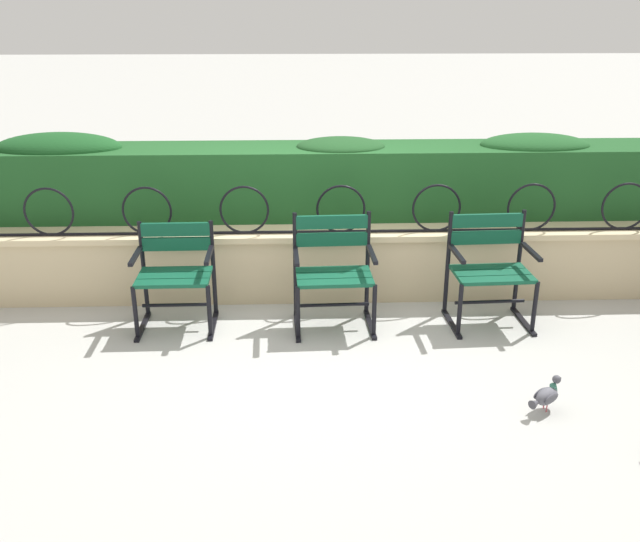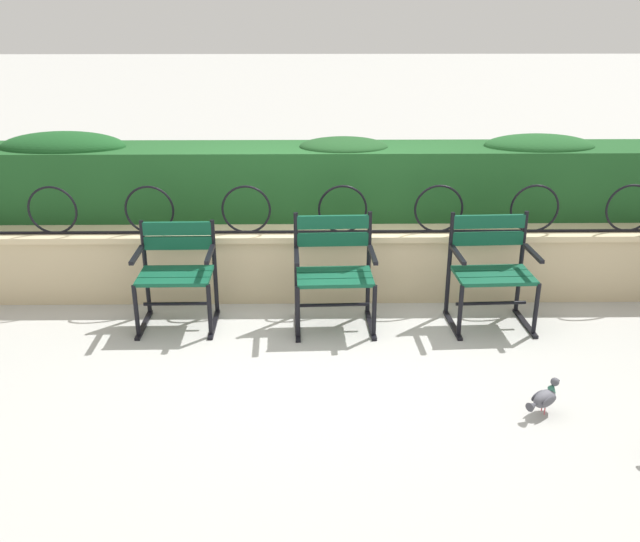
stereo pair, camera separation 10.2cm
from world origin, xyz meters
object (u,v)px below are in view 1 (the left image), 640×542
at_px(park_chair_left, 175,272).
at_px(park_chair_centre, 333,269).
at_px(park_chair_right, 490,267).
at_px(pigeon_near_chairs, 546,395).

bearing_deg(park_chair_left, park_chair_centre, -1.62).
bearing_deg(park_chair_right, park_chair_left, 179.58).
relative_size(park_chair_left, park_chair_right, 0.92).
distance_m(park_chair_centre, pigeon_near_chairs, 1.90).
relative_size(park_chair_right, pigeon_near_chairs, 3.52).
xyz_separation_m(park_chair_right, pigeon_near_chairs, (0.04, -1.36, -0.36)).
relative_size(park_chair_left, park_chair_centre, 0.92).
bearing_deg(pigeon_near_chairs, park_chair_right, 91.75).
relative_size(park_chair_left, pigeon_near_chairs, 3.26).
distance_m(park_chair_right, pigeon_near_chairs, 1.41).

